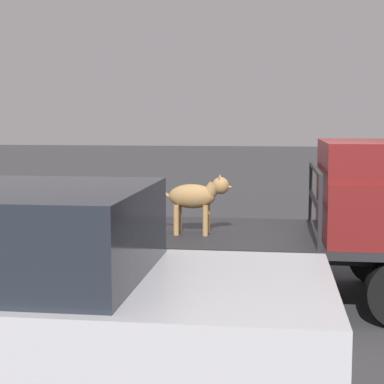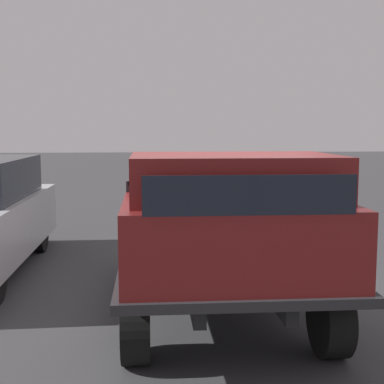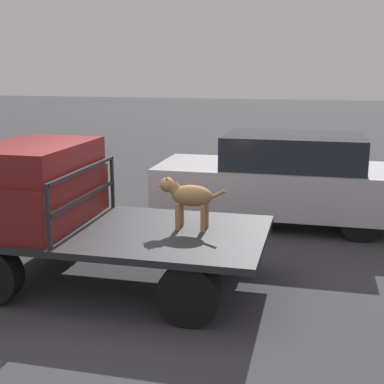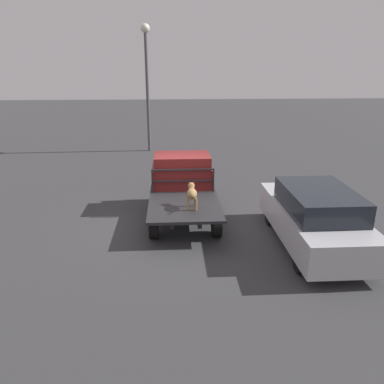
% 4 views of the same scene
% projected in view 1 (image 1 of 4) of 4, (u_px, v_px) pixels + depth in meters
% --- Properties ---
extents(ground_plane, '(80.00, 80.00, 0.00)m').
position_uv_depth(ground_plane, '(279.00, 298.00, 7.20)').
color(ground_plane, '#38383A').
extents(flatbed_truck, '(3.79, 2.01, 0.75)m').
position_uv_depth(flatbed_truck, '(279.00, 250.00, 7.14)').
color(flatbed_truck, black).
rests_on(flatbed_truck, ground).
extents(truck_cab, '(1.40, 1.89, 1.02)m').
position_uv_depth(truck_cab, '(384.00, 191.00, 6.91)').
color(truck_cab, maroon).
rests_on(truck_cab, flatbed_truck).
extents(truck_headboard, '(0.04, 1.89, 0.74)m').
position_uv_depth(truck_headboard, '(315.00, 189.00, 7.01)').
color(truck_headboard, '#232326').
rests_on(truck_headboard, flatbed_truck).
extents(dog, '(0.86, 0.26, 0.67)m').
position_uv_depth(dog, '(198.00, 196.00, 6.99)').
color(dog, '#9E7547').
rests_on(dog, flatbed_truck).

